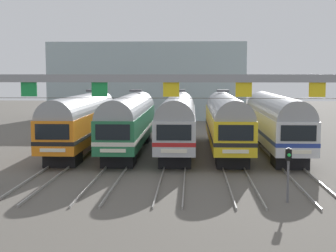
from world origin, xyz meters
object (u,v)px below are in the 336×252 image
object	(u,v)px
commuter_train_yellow	(226,120)
commuter_train_silver	(275,120)
commuter_train_stainless	(178,120)
catenary_gantry	(171,97)
yard_signal_mast	(288,164)
commuter_train_green	(129,120)
commuter_train_orange	(82,120)

from	to	relation	value
commuter_train_yellow	commuter_train_silver	xyz separation A→B (m)	(4.02, -0.00, -0.00)
commuter_train_stainless	catenary_gantry	distance (m)	13.74
catenary_gantry	yard_signal_mast	size ratio (longest dim) A/B	7.60
commuter_train_yellow	commuter_train_silver	distance (m)	4.02
catenary_gantry	yard_signal_mast	distance (m)	7.40
catenary_gantry	yard_signal_mast	xyz separation A→B (m)	(6.03, -2.79, -3.27)
commuter_train_stainless	commuter_train_silver	distance (m)	8.04
commuter_train_green	catenary_gantry	distance (m)	14.31
commuter_train_orange	commuter_train_yellow	distance (m)	12.05
commuter_train_green	catenary_gantry	world-z (taller)	catenary_gantry
catenary_gantry	commuter_train_yellow	bearing A→B (deg)	73.43
commuter_train_green	catenary_gantry	bearing A→B (deg)	-73.43
commuter_train_stainless	yard_signal_mast	world-z (taller)	commuter_train_stainless
catenary_gantry	yard_signal_mast	bearing A→B (deg)	-24.85
commuter_train_orange	yard_signal_mast	bearing A→B (deg)	-49.20
commuter_train_orange	commuter_train_silver	world-z (taller)	commuter_train_orange
catenary_gantry	commuter_train_green	bearing A→B (deg)	106.57
commuter_train_stainless	yard_signal_mast	distance (m)	17.38
commuter_train_stainless	commuter_train_yellow	xyz separation A→B (m)	(4.02, 0.00, 0.00)
commuter_train_yellow	catenary_gantry	world-z (taller)	catenary_gantry
commuter_train_orange	commuter_train_yellow	world-z (taller)	same
commuter_train_orange	commuter_train_stainless	xyz separation A→B (m)	(8.04, 0.00, 0.00)
commuter_train_orange	yard_signal_mast	distance (m)	21.53
commuter_train_yellow	catenary_gantry	size ratio (longest dim) A/B	0.85
commuter_train_orange	commuter_train_silver	xyz separation A→B (m)	(16.07, -0.00, -0.00)
commuter_train_orange	commuter_train_yellow	size ratio (longest dim) A/B	1.00
commuter_train_orange	commuter_train_green	world-z (taller)	same
commuter_train_silver	catenary_gantry	distance (m)	15.91
commuter_train_yellow	yard_signal_mast	xyz separation A→B (m)	(2.01, -16.29, -0.72)
commuter_train_silver	yard_signal_mast	world-z (taller)	commuter_train_silver
commuter_train_stainless	catenary_gantry	world-z (taller)	catenary_gantry
commuter_train_orange	commuter_train_stainless	distance (m)	8.04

